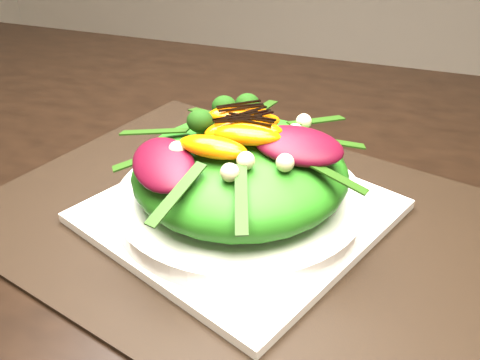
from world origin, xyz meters
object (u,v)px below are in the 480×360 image
(lettuce_mound, at_px, (240,171))
(orange_segment, at_px, (232,116))
(placemat, at_px, (240,216))
(plate_base, at_px, (240,211))
(salad_bowl, at_px, (240,199))
(dining_table, at_px, (120,148))

(lettuce_mound, xyz_separation_m, orange_segment, (-0.02, 0.03, 0.05))
(placemat, xyz_separation_m, plate_base, (0.00, 0.00, 0.01))
(plate_base, xyz_separation_m, salad_bowl, (-0.00, 0.00, 0.02))
(salad_bowl, distance_m, orange_segment, 0.09)
(plate_base, distance_m, salad_bowl, 0.02)
(plate_base, bearing_deg, salad_bowl, 180.00)
(orange_segment, bearing_deg, placemat, -57.98)
(placemat, distance_m, salad_bowl, 0.02)
(dining_table, distance_m, salad_bowl, 0.27)
(lettuce_mound, relative_size, orange_segment, 3.27)
(salad_bowl, distance_m, lettuce_mound, 0.04)
(lettuce_mound, height_order, orange_segment, orange_segment)
(plate_base, relative_size, salad_bowl, 1.03)
(lettuce_mound, distance_m, orange_segment, 0.06)
(dining_table, relative_size, orange_segment, 23.11)
(orange_segment, bearing_deg, salad_bowl, -57.98)
(placemat, relative_size, salad_bowl, 2.03)
(dining_table, height_order, placemat, dining_table)
(dining_table, distance_m, plate_base, 0.27)
(plate_base, relative_size, lettuce_mound, 1.23)
(dining_table, height_order, salad_bowl, dining_table)
(placemat, distance_m, plate_base, 0.01)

